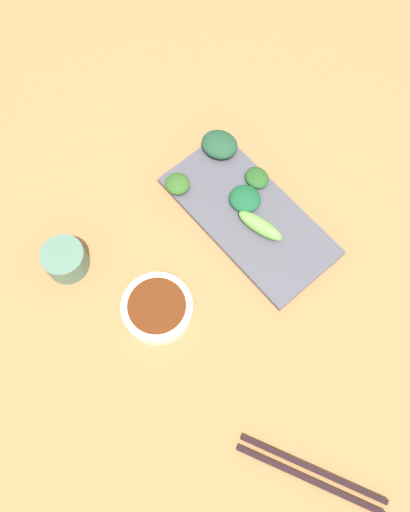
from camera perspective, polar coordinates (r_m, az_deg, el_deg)
The scene contains 10 objects.
tabletop at distance 0.89m, azimuth 0.06°, elevation -1.57°, with size 2.10×2.10×0.02m, color #986C40.
sauce_bowl at distance 0.85m, azimuth -5.35°, elevation -5.80°, with size 0.12×0.12×0.03m.
serving_plate at distance 0.92m, azimuth 4.91°, elevation 4.51°, with size 0.16×0.33×0.01m, color #4A4B56.
broccoli_leafy_0 at distance 0.91m, azimuth 4.49°, elevation 6.41°, with size 0.05×0.06×0.02m, color #17512E.
broccoli_leafy_1 at distance 0.94m, azimuth 5.84°, elevation 8.71°, with size 0.04×0.05×0.02m, color #235120.
broccoli_leafy_2 at distance 0.93m, azimuth -3.10°, elevation 8.08°, with size 0.04×0.05×0.02m, color #2F5921.
broccoli_stalk_3 at distance 0.89m, azimuth 6.19°, elevation 3.39°, with size 0.03×0.09×0.03m, color #67A348.
broccoli_leafy_4 at distance 0.97m, azimuth 1.64°, elevation 12.36°, with size 0.06×0.07×0.03m, color #1F462F.
chopsticks at distance 0.84m, azimuth 11.78°, elevation -22.81°, with size 0.12×0.22×0.01m.
tea_cup at distance 0.89m, azimuth -15.37°, elevation -0.40°, with size 0.07×0.07×0.05m, color #507463.
Camera 1 is at (-0.20, -0.23, 0.85)m, focal length 35.74 mm.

